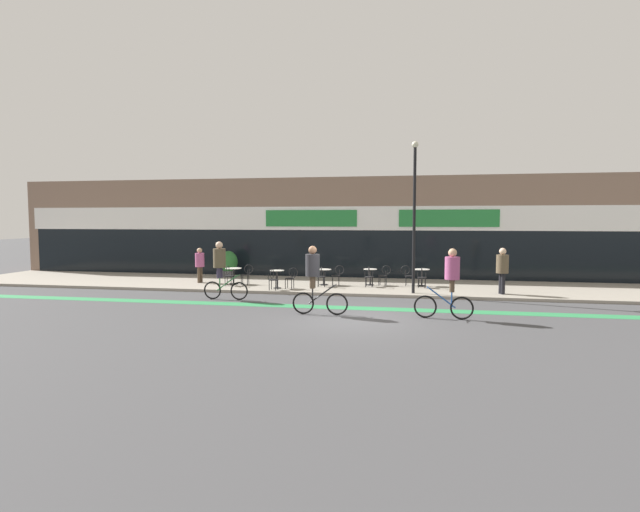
# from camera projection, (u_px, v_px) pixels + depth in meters

# --- Properties ---
(ground_plane) EXTENTS (120.00, 120.00, 0.00)m
(ground_plane) POSITION_uv_depth(u_px,v_px,m) (353.00, 319.00, 15.32)
(ground_plane) COLOR #424244
(sidewalk_slab) EXTENTS (40.00, 5.50, 0.12)m
(sidewalk_slab) POSITION_uv_depth(u_px,v_px,m) (373.00, 286.00, 22.42)
(sidewalk_slab) COLOR gray
(sidewalk_slab) RESTS_ON ground
(storefront_facade) EXTENTS (40.00, 4.06, 5.21)m
(storefront_facade) POSITION_uv_depth(u_px,v_px,m) (380.00, 228.00, 26.85)
(storefront_facade) COLOR #7F6656
(storefront_facade) RESTS_ON ground
(bike_lane_stripe) EXTENTS (36.00, 0.70, 0.01)m
(bike_lane_stripe) POSITION_uv_depth(u_px,v_px,m) (360.00, 308.00, 17.22)
(bike_lane_stripe) COLOR #2D844C
(bike_lane_stripe) RESTS_ON ground
(bistro_table_0) EXTENTS (0.74, 0.74, 0.73)m
(bistro_table_0) POSITION_uv_depth(u_px,v_px,m) (233.00, 273.00, 22.70)
(bistro_table_0) COLOR black
(bistro_table_0) RESTS_ON sidewalk_slab
(bistro_table_1) EXTENTS (0.61, 0.61, 0.78)m
(bistro_table_1) POSITION_uv_depth(u_px,v_px,m) (277.00, 276.00, 21.30)
(bistro_table_1) COLOR black
(bistro_table_1) RESTS_ON sidewalk_slab
(bistro_table_2) EXTENTS (0.69, 0.69, 0.71)m
(bistro_table_2) POSITION_uv_depth(u_px,v_px,m) (324.00, 274.00, 22.38)
(bistro_table_2) COLOR black
(bistro_table_2) RESTS_ON sidewalk_slab
(bistro_table_3) EXTENTS (0.60, 0.60, 0.73)m
(bistro_table_3) POSITION_uv_depth(u_px,v_px,m) (370.00, 274.00, 22.33)
(bistro_table_3) COLOR black
(bistro_table_3) RESTS_ON sidewalk_slab
(bistro_table_4) EXTENTS (0.68, 0.68, 0.75)m
(bistro_table_4) POSITION_uv_depth(u_px,v_px,m) (422.00, 274.00, 22.06)
(bistro_table_4) COLOR black
(bistro_table_4) RESTS_ON sidewalk_slab
(cafe_chair_0_near) EXTENTS (0.41, 0.58, 0.90)m
(cafe_chair_0_near) POSITION_uv_depth(u_px,v_px,m) (229.00, 274.00, 22.09)
(cafe_chair_0_near) COLOR black
(cafe_chair_0_near) RESTS_ON sidewalk_slab
(cafe_chair_0_side) EXTENTS (0.59, 0.44, 0.90)m
(cafe_chair_0_side) POSITION_uv_depth(u_px,v_px,m) (247.00, 273.00, 22.59)
(cafe_chair_0_side) COLOR black
(cafe_chair_0_side) RESTS_ON sidewalk_slab
(cafe_chair_1_near) EXTENTS (0.42, 0.59, 0.90)m
(cafe_chair_1_near) POSITION_uv_depth(u_px,v_px,m) (273.00, 278.00, 20.69)
(cafe_chair_1_near) COLOR black
(cafe_chair_1_near) RESTS_ON sidewalk_slab
(cafe_chair_1_side) EXTENTS (0.59, 0.44, 0.90)m
(cafe_chair_1_side) POSITION_uv_depth(u_px,v_px,m) (291.00, 277.00, 21.18)
(cafe_chair_1_side) COLOR black
(cafe_chair_1_side) RESTS_ON sidewalk_slab
(cafe_chair_2_near) EXTENTS (0.45, 0.60, 0.90)m
(cafe_chair_2_near) POSITION_uv_depth(u_px,v_px,m) (321.00, 275.00, 21.76)
(cafe_chair_2_near) COLOR black
(cafe_chair_2_near) RESTS_ON sidewalk_slab
(cafe_chair_2_side) EXTENTS (0.60, 0.45, 0.90)m
(cafe_chair_2_side) POSITION_uv_depth(u_px,v_px,m) (337.00, 274.00, 22.27)
(cafe_chair_2_side) COLOR black
(cafe_chair_2_side) RESTS_ON sidewalk_slab
(cafe_chair_3_near) EXTENTS (0.40, 0.58, 0.90)m
(cafe_chair_3_near) POSITION_uv_depth(u_px,v_px,m) (369.00, 275.00, 21.72)
(cafe_chair_3_near) COLOR black
(cafe_chair_3_near) RESTS_ON sidewalk_slab
(cafe_chair_3_side) EXTENTS (0.60, 0.45, 0.90)m
(cafe_chair_3_side) POSITION_uv_depth(u_px,v_px,m) (384.00, 274.00, 22.21)
(cafe_chair_3_side) COLOR black
(cafe_chair_3_side) RESTS_ON sidewalk_slab
(cafe_chair_4_near) EXTENTS (0.43, 0.59, 0.90)m
(cafe_chair_4_near) POSITION_uv_depth(u_px,v_px,m) (422.00, 276.00, 21.45)
(cafe_chair_4_near) COLOR black
(cafe_chair_4_near) RESTS_ON sidewalk_slab
(cafe_chair_4_side) EXTENTS (0.58, 0.42, 0.90)m
(cafe_chair_4_side) POSITION_uv_depth(u_px,v_px,m) (408.00, 274.00, 22.18)
(cafe_chair_4_side) COLOR black
(cafe_chair_4_side) RESTS_ON sidewalk_slab
(planter_pot) EXTENTS (0.94, 0.94, 1.33)m
(planter_pot) POSITION_uv_depth(u_px,v_px,m) (228.00, 263.00, 25.49)
(planter_pot) COLOR #4C4C51
(planter_pot) RESTS_ON sidewalk_slab
(lamp_post) EXTENTS (0.26, 0.26, 6.00)m
(lamp_post) POSITION_uv_depth(u_px,v_px,m) (414.00, 207.00, 19.71)
(lamp_post) COLOR black
(lamp_post) RESTS_ON sidewalk_slab
(cyclist_0) EXTENTS (1.81, 0.52, 2.18)m
(cyclist_0) POSITION_uv_depth(u_px,v_px,m) (450.00, 278.00, 15.28)
(cyclist_0) COLOR black
(cyclist_0) RESTS_ON ground
(cyclist_1) EXTENTS (1.76, 0.49, 2.22)m
(cyclist_1) POSITION_uv_depth(u_px,v_px,m) (221.00, 265.00, 19.04)
(cyclist_1) COLOR black
(cyclist_1) RESTS_ON ground
(cyclist_2) EXTENTS (1.82, 0.50, 2.22)m
(cyclist_2) POSITION_uv_depth(u_px,v_px,m) (314.00, 275.00, 16.04)
(cyclist_2) COLOR black
(cyclist_2) RESTS_ON ground
(pedestrian_near_end) EXTENTS (0.59, 0.59, 1.83)m
(pedestrian_near_end) POSITION_uv_depth(u_px,v_px,m) (502.00, 267.00, 19.64)
(pedestrian_near_end) COLOR black
(pedestrian_near_end) RESTS_ON sidewalk_slab
(pedestrian_far_end) EXTENTS (0.50, 0.50, 1.62)m
(pedestrian_far_end) POSITION_uv_depth(u_px,v_px,m) (200.00, 262.00, 23.20)
(pedestrian_far_end) COLOR #4C3D2D
(pedestrian_far_end) RESTS_ON sidewalk_slab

